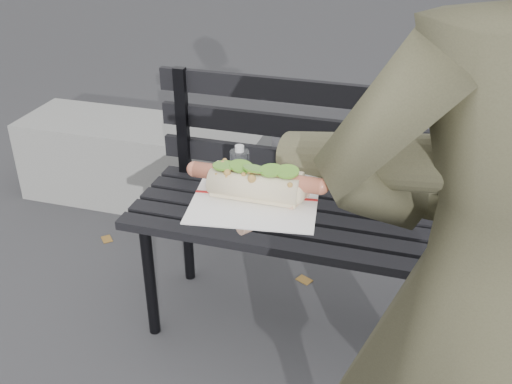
# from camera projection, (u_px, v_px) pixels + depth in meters

# --- Properties ---
(park_bench) EXTENTS (1.50, 0.44, 0.88)m
(park_bench) POSITION_uv_depth(u_px,v_px,m) (357.00, 201.00, 1.97)
(park_bench) COLOR black
(park_bench) RESTS_ON ground
(concrete_block) EXTENTS (1.20, 0.40, 0.40)m
(concrete_block) POSITION_uv_depth(u_px,v_px,m) (144.00, 162.00, 2.96)
(concrete_block) COLOR slate
(concrete_block) RESTS_ON ground
(person) EXTENTS (0.70, 0.56, 1.69)m
(person) POSITION_uv_depth(u_px,v_px,m) (490.00, 312.00, 1.00)
(person) COLOR #42402C
(person) RESTS_ON ground
(held_hotdog) EXTENTS (0.62, 0.30, 0.20)m
(held_hotdog) POSITION_uv_depth(u_px,v_px,m) (386.00, 172.00, 0.91)
(held_hotdog) COLOR #42402C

